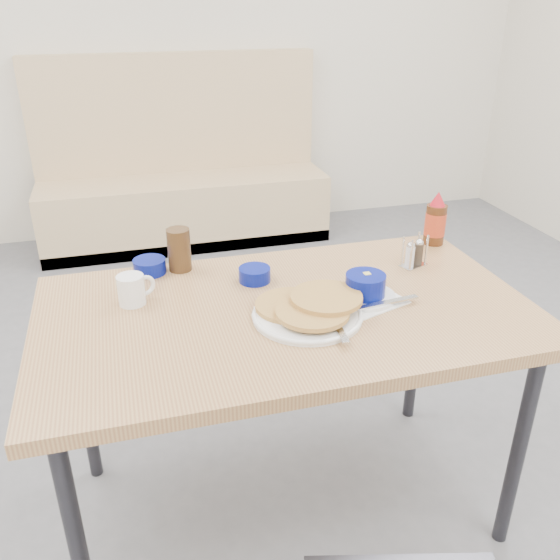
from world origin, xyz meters
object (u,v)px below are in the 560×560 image
object	(u,v)px
condiment_caddy	(414,255)
syrup_bottle	(435,221)
pancake_plate	(309,310)
coffee_mug	(132,289)
butter_bowl	(255,275)
amber_tumbler	(179,250)
grits_setting	(365,289)
creamer_bowl	(150,266)
dining_table	(286,326)
booth_bench	(183,189)

from	to	relation	value
condiment_caddy	syrup_bottle	bearing A→B (deg)	24.06
pancake_plate	coffee_mug	world-z (taller)	coffee_mug
butter_bowl	amber_tumbler	bearing A→B (deg)	145.14
grits_setting	creamer_bowl	distance (m)	0.69
coffee_mug	creamer_bowl	distance (m)	0.21
dining_table	syrup_bottle	world-z (taller)	syrup_bottle
creamer_bowl	coffee_mug	bearing A→B (deg)	-107.45
amber_tumbler	dining_table	bearing A→B (deg)	-52.71
coffee_mug	butter_bowl	world-z (taller)	coffee_mug
booth_bench	condiment_caddy	xyz separation A→B (m)	(0.48, -2.37, 0.45)
dining_table	creamer_bowl	world-z (taller)	creamer_bowl
syrup_bottle	condiment_caddy	bearing A→B (deg)	-135.25
booth_bench	amber_tumbler	xyz separation A→B (m)	(-0.26, -2.19, 0.48)
dining_table	coffee_mug	bearing A→B (deg)	160.90
amber_tumbler	condiment_caddy	size ratio (longest dim) A/B	1.32
grits_setting	pancake_plate	bearing A→B (deg)	-163.65
dining_table	amber_tumbler	world-z (taller)	amber_tumbler
booth_bench	creamer_bowl	size ratio (longest dim) A/B	18.43
creamer_bowl	butter_bowl	distance (m)	0.34
booth_bench	dining_table	size ratio (longest dim) A/B	1.36
creamer_bowl	butter_bowl	xyz separation A→B (m)	(0.31, -0.15, -0.00)
coffee_mug	condiment_caddy	distance (m)	0.90
creamer_bowl	butter_bowl	bearing A→B (deg)	-25.53
condiment_caddy	butter_bowl	bearing A→B (deg)	156.18
creamer_bowl	amber_tumbler	world-z (taller)	amber_tumbler
coffee_mug	grits_setting	world-z (taller)	coffee_mug
dining_table	grits_setting	size ratio (longest dim) A/B	5.35
pancake_plate	grits_setting	distance (m)	0.20
dining_table	coffee_mug	distance (m)	0.45
pancake_plate	butter_bowl	bearing A→B (deg)	109.27
coffee_mug	syrup_bottle	bearing A→B (deg)	9.45
dining_table	amber_tumbler	xyz separation A→B (m)	(-0.26, 0.34, 0.13)
pancake_plate	syrup_bottle	world-z (taller)	syrup_bottle
syrup_bottle	pancake_plate	bearing A→B (deg)	-146.84
creamer_bowl	syrup_bottle	distance (m)	1.00
dining_table	creamer_bowl	bearing A→B (deg)	136.33
coffee_mug	dining_table	bearing A→B (deg)	-19.10
creamer_bowl	condiment_caddy	xyz separation A→B (m)	(0.84, -0.18, 0.01)
amber_tumbler	condiment_caddy	xyz separation A→B (m)	(0.74, -0.18, -0.03)
pancake_plate	creamer_bowl	distance (m)	0.57
creamer_bowl	condiment_caddy	distance (m)	0.86
amber_tumbler	syrup_bottle	size ratio (longest dim) A/B	0.73
condiment_caddy	grits_setting	bearing A→B (deg)	-165.10
booth_bench	pancake_plate	xyz separation A→B (m)	(0.04, -2.60, 0.43)
butter_bowl	syrup_bottle	distance (m)	0.70
booth_bench	dining_table	bearing A→B (deg)	-90.00
coffee_mug	butter_bowl	distance (m)	0.37
grits_setting	condiment_caddy	xyz separation A→B (m)	(0.25, 0.18, 0.00)
booth_bench	syrup_bottle	xyz separation A→B (m)	(0.64, -2.21, 0.49)
pancake_plate	condiment_caddy	xyz separation A→B (m)	(0.44, 0.23, 0.01)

